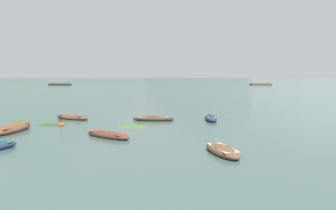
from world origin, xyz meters
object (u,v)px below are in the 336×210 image
at_px(rowboat_4, 222,151).
at_px(rowboat_3, 211,118).
at_px(rowboat_0, 72,117).
at_px(rowboat_1, 153,119).
at_px(rowboat_5, 12,129).
at_px(mooring_buoy, 61,125).
at_px(ferry_0, 261,84).
at_px(rowboat_2, 108,135).
at_px(ferry_1, 60,84).

bearing_deg(rowboat_4, rowboat_3, 88.88).
xyz_separation_m(rowboat_0, rowboat_4, (12.61, -12.70, -0.02)).
distance_m(rowboat_0, rowboat_4, 17.90).
height_order(rowboat_1, rowboat_5, rowboat_5).
height_order(rowboat_4, mooring_buoy, mooring_buoy).
height_order(rowboat_3, rowboat_4, rowboat_3).
xyz_separation_m(ferry_0, mooring_buoy, (-43.41, -128.16, -0.35)).
distance_m(rowboat_2, rowboat_4, 8.10).
bearing_deg(mooring_buoy, rowboat_5, -130.75).
bearing_deg(rowboat_0, rowboat_2, -57.11).
xyz_separation_m(rowboat_2, rowboat_3, (7.27, 8.94, 0.03)).
height_order(rowboat_3, ferry_1, ferry_1).
distance_m(rowboat_1, rowboat_2, 8.45).
height_order(rowboat_3, ferry_0, ferry_0).
distance_m(rowboat_2, rowboat_5, 7.61).
height_order(rowboat_2, rowboat_4, rowboat_4).
relative_size(rowboat_3, ferry_0, 0.39).
bearing_deg(rowboat_3, rowboat_5, -153.53).
xyz_separation_m(rowboat_3, ferry_0, (31.16, 123.69, 0.26)).
bearing_deg(rowboat_1, ferry_0, 73.71).
bearing_deg(ferry_1, rowboat_5, -69.00).
height_order(ferry_0, mooring_buoy, ferry_0).
bearing_deg(rowboat_1, ferry_1, 115.94).
bearing_deg(rowboat_5, rowboat_4, -21.42).
bearing_deg(ferry_0, rowboat_4, -102.95).
xyz_separation_m(rowboat_3, mooring_buoy, (-12.25, -4.47, -0.08)).
relative_size(rowboat_0, rowboat_2, 1.05).
relative_size(rowboat_2, rowboat_5, 0.82).
distance_m(rowboat_1, rowboat_3, 5.25).
distance_m(rowboat_3, rowboat_4, 12.99).
relative_size(rowboat_3, mooring_buoy, 3.85).
xyz_separation_m(rowboat_4, rowboat_5, (-14.45, 5.67, 0.05)).
bearing_deg(ferry_1, mooring_buoy, -67.55).
relative_size(rowboat_3, rowboat_4, 1.12).
bearing_deg(mooring_buoy, rowboat_1, 27.81).
bearing_deg(rowboat_0, mooring_buoy, -81.66).
relative_size(ferry_0, ferry_1, 1.02).
xyz_separation_m(rowboat_5, ferry_0, (45.87, 131.01, 0.23)).
bearing_deg(rowboat_1, rowboat_0, 176.55).
relative_size(rowboat_4, ferry_1, 0.35).
relative_size(rowboat_0, ferry_0, 0.39).
height_order(rowboat_2, rowboat_5, rowboat_5).
relative_size(rowboat_3, ferry_1, 0.39).
height_order(rowboat_2, rowboat_3, rowboat_3).
relative_size(rowboat_2, mooring_buoy, 3.69).
height_order(rowboat_2, ferry_0, ferry_0).
bearing_deg(rowboat_4, rowboat_5, 158.58).
distance_m(rowboat_1, ferry_0, 129.64).
relative_size(ferry_0, mooring_buoy, 9.92).
bearing_deg(rowboat_0, rowboat_1, -3.45).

